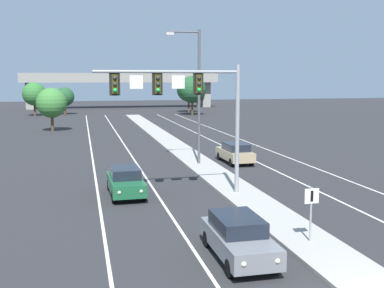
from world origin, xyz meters
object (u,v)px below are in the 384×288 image
at_px(tree_far_right_c, 197,93).
at_px(street_lamp_median, 196,89).
at_px(car_oncoming_grey, 239,237).
at_px(tree_far_left_c, 65,97).
at_px(tree_far_right_b, 192,90).
at_px(car_receding_tan, 235,153).
at_px(median_sign_post, 311,206).
at_px(car_oncoming_green, 125,181).
at_px(tree_far_left_b, 52,103).
at_px(overhead_signal_mast, 188,98).
at_px(tree_far_right_a, 189,90).
at_px(tree_far_left_a, 34,94).

bearing_deg(tree_far_right_c, street_lamp_median, -103.85).
height_order(car_oncoming_grey, tree_far_left_c, tree_far_left_c).
height_order(street_lamp_median, tree_far_right_b, street_lamp_median).
xyz_separation_m(street_lamp_median, car_receding_tan, (3.24, 0.34, -4.97)).
height_order(median_sign_post, car_oncoming_green, median_sign_post).
bearing_deg(tree_far_left_b, overhead_signal_mast, -75.65).
xyz_separation_m(median_sign_post, car_receding_tan, (2.89, 18.30, -0.77)).
bearing_deg(car_receding_tan, overhead_signal_mast, -121.44).
distance_m(median_sign_post, tree_far_right_b, 66.81).
distance_m(car_oncoming_green, tree_far_right_a, 65.86).
bearing_deg(car_receding_tan, median_sign_post, -98.97).
bearing_deg(tree_far_left_c, tree_far_right_c, 28.76).
relative_size(median_sign_post, tree_far_right_a, 0.33).
bearing_deg(overhead_signal_mast, street_lamp_median, 73.87).
relative_size(car_receding_tan, tree_far_right_a, 0.67).
bearing_deg(overhead_signal_mast, tree_far_left_c, 97.59).
height_order(street_lamp_median, car_oncoming_green, street_lamp_median).
distance_m(car_oncoming_green, tree_far_left_c, 63.23).
height_order(tree_far_left_b, tree_far_right_c, tree_far_left_b).
bearing_deg(car_oncoming_grey, tree_far_right_b, 78.28).
height_order(tree_far_right_c, tree_far_right_a, tree_far_right_a).
xyz_separation_m(median_sign_post, tree_far_right_c, (17.04, 88.49, 1.61)).
bearing_deg(tree_far_right_c, tree_far_right_a, -109.66).
height_order(tree_far_right_c, tree_far_left_a, tree_far_left_a).
distance_m(median_sign_post, tree_far_right_a, 74.01).
distance_m(street_lamp_median, tree_far_right_a, 56.38).
distance_m(street_lamp_median, tree_far_right_c, 72.69).
relative_size(car_receding_tan, tree_far_left_c, 0.91).
relative_size(car_oncoming_green, car_receding_tan, 1.00).
height_order(tree_far_right_a, tree_far_right_b, tree_far_right_b).
bearing_deg(overhead_signal_mast, tree_far_left_b, 104.35).
bearing_deg(tree_far_right_c, tree_far_left_b, -123.90).
height_order(tree_far_left_b, tree_far_left_a, tree_far_left_a).
xyz_separation_m(street_lamp_median, tree_far_left_a, (-16.35, 52.55, -1.96)).
height_order(median_sign_post, tree_far_left_a, tree_far_left_a).
distance_m(car_oncoming_green, tree_far_left_a, 61.64).
bearing_deg(tree_far_left_b, tree_far_left_a, 99.62).
bearing_deg(tree_far_left_b, street_lamp_median, -65.92).
xyz_separation_m(overhead_signal_mast, car_oncoming_grey, (-0.20, -9.32, -4.70)).
relative_size(tree_far_right_a, tree_far_right_b, 0.96).
distance_m(overhead_signal_mast, median_sign_post, 9.91).
relative_size(tree_far_left_c, tree_far_right_c, 1.01).
bearing_deg(street_lamp_median, car_oncoming_green, -126.77).
bearing_deg(car_oncoming_green, overhead_signal_mast, -20.08).
bearing_deg(tree_far_left_c, car_oncoming_green, -85.31).
relative_size(tree_far_left_c, tree_far_left_b, 0.91).
relative_size(tree_far_left_b, tree_far_right_c, 1.11).
bearing_deg(tree_far_left_a, tree_far_right_c, 28.07).
distance_m(overhead_signal_mast, tree_far_right_a, 66.13).
xyz_separation_m(overhead_signal_mast, tree_far_right_b, (13.62, 57.34, -0.95)).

